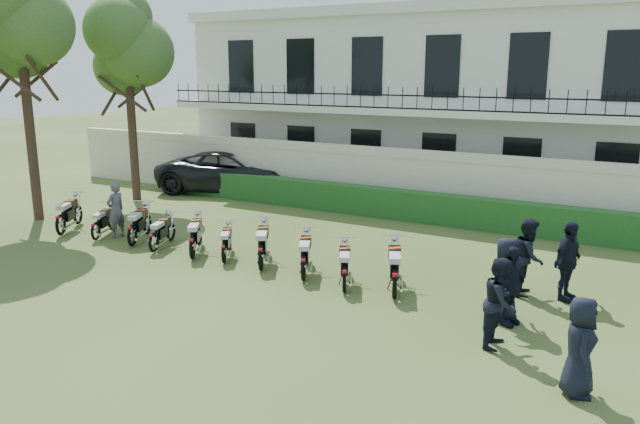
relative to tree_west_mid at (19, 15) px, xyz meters
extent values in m
plane|color=#39491D|center=(9.46, -1.00, -6.67)|extent=(100.00, 100.00, 0.00)
cube|color=beige|center=(9.46, 7.00, -5.67)|extent=(30.00, 0.30, 2.00)
cube|color=beige|center=(9.46, 7.00, -4.52)|extent=(30.00, 0.35, 0.30)
cube|color=#19471A|center=(10.46, 6.20, -6.17)|extent=(18.00, 0.60, 1.00)
cube|color=silver|center=(9.46, 13.00, -3.17)|extent=(20.00, 8.00, 7.00)
cube|color=silver|center=(9.46, 13.00, 0.53)|extent=(20.40, 8.40, 0.40)
cube|color=silver|center=(9.46, 8.30, -3.17)|extent=(20.00, 1.40, 0.25)
cube|color=black|center=(9.46, 7.65, -2.57)|extent=(20.00, 0.05, 0.05)
cube|color=black|center=(9.46, 7.65, -3.02)|extent=(20.00, 0.05, 0.05)
cube|color=black|center=(1.96, 9.02, -5.07)|extent=(1.30, 0.12, 2.20)
cube|color=black|center=(1.96, 9.02, -1.57)|extent=(1.30, 0.12, 2.20)
cube|color=black|center=(4.96, 9.02, -5.07)|extent=(1.30, 0.12, 2.20)
cube|color=black|center=(4.96, 9.02, -1.57)|extent=(1.30, 0.12, 2.20)
cube|color=black|center=(7.96, 9.02, -5.07)|extent=(1.30, 0.12, 2.20)
cube|color=black|center=(7.96, 9.02, -1.57)|extent=(1.30, 0.12, 2.20)
cube|color=black|center=(10.96, 9.02, -5.07)|extent=(1.30, 0.12, 2.20)
cube|color=black|center=(10.96, 9.02, -1.57)|extent=(1.30, 0.12, 2.20)
cube|color=black|center=(13.96, 9.02, -5.07)|extent=(1.30, 0.12, 2.20)
cube|color=black|center=(13.96, 9.02, -1.57)|extent=(1.30, 0.12, 2.20)
cube|color=black|center=(16.96, 9.02, -5.07)|extent=(1.30, 0.12, 2.20)
cube|color=black|center=(16.96, 9.02, -1.57)|extent=(1.30, 0.12, 2.20)
cylinder|color=#473323|center=(-0.04, 0.00, -3.69)|extent=(0.32, 0.32, 5.95)
sphere|color=#325321|center=(0.36, 0.20, -0.29)|extent=(2.60, 2.60, 2.60)
sphere|color=#325321|center=(-0.64, 0.30, -0.89)|extent=(2.20, 2.20, 2.20)
cylinder|color=#473323|center=(0.46, 4.00, -4.04)|extent=(0.32, 0.32, 5.25)
sphere|color=#325321|center=(0.86, 4.20, -1.04)|extent=(2.60, 2.60, 2.60)
sphere|color=#325321|center=(-0.14, 4.30, -1.57)|extent=(2.20, 2.20, 2.20)
sphere|color=#325321|center=(0.56, 3.50, -0.29)|extent=(2.40, 2.40, 2.40)
sphere|color=#325321|center=(0.46, 4.00, 0.23)|extent=(2.00, 2.00, 2.00)
torus|color=black|center=(2.88, -1.70, -6.34)|extent=(0.42, 0.62, 0.66)
torus|color=black|center=(2.16, -0.48, -6.34)|extent=(0.42, 0.62, 0.66)
cube|color=black|center=(2.55, -1.14, -6.18)|extent=(0.47, 0.62, 0.33)
cube|color=black|center=(2.42, -0.92, -5.89)|extent=(0.49, 0.57, 0.24)
cube|color=red|center=(2.42, -0.92, -5.87)|extent=(0.25, 0.28, 0.25)
cube|color=#EBA30C|center=(2.45, -0.98, -5.87)|extent=(0.23, 0.26, 0.25)
cube|color=#B0B0B0|center=(2.70, -1.39, -5.84)|extent=(0.53, 0.65, 0.13)
cylinder|color=silver|center=(2.24, -0.62, -5.56)|extent=(0.58, 0.36, 0.03)
torus|color=black|center=(4.13, -1.47, -6.40)|extent=(0.31, 0.54, 0.56)
torus|color=black|center=(3.63, -0.39, -6.40)|extent=(0.31, 0.54, 0.56)
cube|color=black|center=(3.90, -0.97, -6.26)|extent=(0.36, 0.52, 0.27)
cube|color=black|center=(3.81, -0.78, -6.01)|extent=(0.39, 0.47, 0.20)
cube|color=red|center=(3.81, -0.78, -6.00)|extent=(0.23, 0.22, 0.21)
cube|color=#EBA30C|center=(3.83, -0.83, -6.00)|extent=(0.21, 0.21, 0.21)
cube|color=#B0B0B0|center=(4.00, -1.20, -5.98)|extent=(0.41, 0.55, 0.11)
cylinder|color=silver|center=(3.69, -0.52, -5.74)|extent=(0.51, 0.25, 0.03)
torus|color=black|center=(5.63, -1.47, -6.35)|extent=(0.38, 0.61, 0.64)
torus|color=black|center=(5.01, -0.25, -6.35)|extent=(0.38, 0.61, 0.64)
cube|color=black|center=(5.34, -0.91, -6.20)|extent=(0.43, 0.60, 0.32)
cube|color=black|center=(5.23, -0.69, -5.91)|extent=(0.46, 0.55, 0.23)
cube|color=red|center=(5.23, -0.69, -5.90)|extent=(0.25, 0.27, 0.24)
cube|color=#EBA30C|center=(5.26, -0.75, -5.90)|extent=(0.23, 0.24, 0.24)
cube|color=#B0B0B0|center=(5.47, -1.16, -5.87)|extent=(0.49, 0.63, 0.13)
cylinder|color=silver|center=(5.08, -0.39, -5.60)|extent=(0.58, 0.32, 0.03)
torus|color=black|center=(6.47, -1.53, -6.40)|extent=(0.27, 0.55, 0.56)
torus|color=black|center=(6.06, -0.41, -6.40)|extent=(0.27, 0.55, 0.56)
cube|color=black|center=(6.28, -1.01, -6.26)|extent=(0.33, 0.53, 0.27)
cube|color=black|center=(6.21, -0.82, -6.01)|extent=(0.36, 0.47, 0.20)
cube|color=red|center=(6.21, -0.82, -6.00)|extent=(0.24, 0.21, 0.21)
cube|color=#EBA30C|center=(6.23, -0.87, -6.00)|extent=(0.22, 0.19, 0.21)
cube|color=#B0B0B0|center=(6.37, -1.25, -5.98)|extent=(0.38, 0.55, 0.11)
cylinder|color=silver|center=(6.11, -0.54, -5.74)|extent=(0.52, 0.21, 0.03)
torus|color=black|center=(8.04, -1.53, -6.36)|extent=(0.43, 0.59, 0.64)
torus|color=black|center=(7.30, -0.39, -6.36)|extent=(0.43, 0.59, 0.64)
cube|color=black|center=(7.70, -1.01, -6.20)|extent=(0.47, 0.59, 0.31)
cube|color=black|center=(7.57, -0.80, -5.92)|extent=(0.48, 0.54, 0.23)
cube|color=red|center=(7.57, -0.80, -5.91)|extent=(0.24, 0.28, 0.24)
cube|color=#EBA30C|center=(7.60, -0.86, -5.91)|extent=(0.21, 0.26, 0.24)
cube|color=#B0B0B0|center=(7.85, -1.24, -5.87)|extent=(0.52, 0.62, 0.13)
cylinder|color=silver|center=(7.38, -0.52, -5.60)|extent=(0.54, 0.37, 0.03)
torus|color=black|center=(8.89, -1.28, -6.40)|extent=(0.35, 0.50, 0.54)
torus|color=black|center=(8.30, -0.30, -6.40)|extent=(0.35, 0.50, 0.54)
cube|color=black|center=(8.62, -0.83, -6.27)|extent=(0.39, 0.50, 0.26)
cube|color=black|center=(8.52, -0.65, -6.03)|extent=(0.40, 0.46, 0.19)
cube|color=red|center=(8.52, -0.65, -6.02)|extent=(0.20, 0.23, 0.20)
cube|color=#EBA30C|center=(8.54, -0.70, -6.02)|extent=(0.18, 0.21, 0.20)
cube|color=#B0B0B0|center=(8.74, -1.03, -6.00)|extent=(0.43, 0.53, 0.11)
cylinder|color=silver|center=(8.37, -0.41, -5.77)|extent=(0.47, 0.30, 0.03)
torus|color=black|center=(10.16, -1.42, -6.35)|extent=(0.42, 0.61, 0.65)
torus|color=black|center=(9.45, -0.22, -6.35)|extent=(0.42, 0.61, 0.65)
cube|color=black|center=(9.83, -0.86, -6.19)|extent=(0.47, 0.61, 0.32)
cube|color=black|center=(9.70, -0.65, -5.90)|extent=(0.49, 0.56, 0.24)
cube|color=red|center=(9.70, -0.65, -5.89)|extent=(0.25, 0.28, 0.25)
cube|color=#EBA30C|center=(9.74, -0.71, -5.89)|extent=(0.22, 0.26, 0.25)
cube|color=#B0B0B0|center=(9.98, -1.11, -5.85)|extent=(0.52, 0.64, 0.13)
cylinder|color=silver|center=(9.53, -0.36, -5.57)|extent=(0.57, 0.36, 0.03)
torus|color=black|center=(11.45, -1.53, -6.36)|extent=(0.37, 0.59, 0.62)
torus|color=black|center=(10.84, -0.36, -6.36)|extent=(0.37, 0.59, 0.62)
cube|color=black|center=(11.17, -0.99, -6.21)|extent=(0.42, 0.58, 0.30)
cube|color=black|center=(11.06, -0.78, -5.94)|extent=(0.44, 0.53, 0.22)
cube|color=red|center=(11.06, -0.78, -5.93)|extent=(0.25, 0.26, 0.23)
cube|color=#EBA30C|center=(11.09, -0.83, -5.93)|extent=(0.22, 0.24, 0.23)
cube|color=#B0B0B0|center=(11.29, -1.23, -5.90)|extent=(0.47, 0.61, 0.12)
cylinder|color=silver|center=(10.91, -0.49, -5.63)|extent=(0.56, 0.31, 0.03)
torus|color=black|center=(12.67, -1.73, -6.38)|extent=(0.35, 0.57, 0.60)
torus|color=black|center=(12.08, -0.60, -6.38)|extent=(0.35, 0.57, 0.60)
cube|color=black|center=(12.39, -1.21, -6.23)|extent=(0.40, 0.56, 0.29)
cube|color=black|center=(12.29, -1.01, -5.96)|extent=(0.43, 0.51, 0.22)
cube|color=red|center=(12.29, -1.01, -5.95)|extent=(0.24, 0.25, 0.23)
cube|color=#EBA30C|center=(12.32, -1.06, -5.95)|extent=(0.21, 0.23, 0.23)
cube|color=#B0B0B0|center=(12.52, -1.44, -5.92)|extent=(0.46, 0.59, 0.12)
cylinder|color=silver|center=(12.15, -0.73, -5.67)|extent=(0.54, 0.30, 0.03)
torus|color=black|center=(13.82, -1.62, -6.34)|extent=(0.36, 0.65, 0.67)
torus|color=black|center=(13.24, -0.32, -6.34)|extent=(0.36, 0.65, 0.67)
cube|color=black|center=(13.55, -1.02, -6.18)|extent=(0.43, 0.63, 0.33)
cube|color=black|center=(13.44, -0.79, -5.88)|extent=(0.46, 0.57, 0.24)
cube|color=red|center=(13.44, -0.79, -5.87)|extent=(0.27, 0.27, 0.25)
cube|color=#EBA30C|center=(13.47, -0.85, -5.87)|extent=(0.25, 0.24, 0.25)
cube|color=#B0B0B0|center=(13.67, -1.29, -5.84)|extent=(0.49, 0.66, 0.13)
cylinder|color=silver|center=(13.30, -0.47, -5.55)|extent=(0.61, 0.30, 0.03)
imported|color=black|center=(2.77, 7.18, -5.81)|extent=(6.73, 4.49, 1.72)
imported|color=#5D5D62|center=(4.10, -0.31, -5.82)|extent=(0.43, 0.63, 1.70)
imported|color=black|center=(17.66, -3.35, -5.86)|extent=(0.72, 0.91, 1.62)
imported|color=black|center=(16.14, -2.19, -5.82)|extent=(0.64, 0.83, 1.70)
imported|color=black|center=(16.05, -1.11, -5.85)|extent=(0.68, 1.03, 1.63)
imported|color=black|center=(15.90, -0.88, -5.80)|extent=(0.68, 0.93, 1.74)
imported|color=black|center=(16.00, 0.87, -5.79)|extent=(0.75, 0.92, 1.77)
imported|color=black|center=(16.82, 0.91, -5.77)|extent=(0.74, 1.14, 1.80)
camera|label=1|loc=(18.63, -13.14, -1.64)|focal=35.00mm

